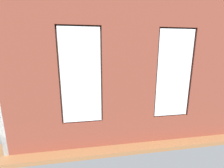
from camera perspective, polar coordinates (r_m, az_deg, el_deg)
ground_plane at (r=6.33m, az=-0.03°, el=-8.89°), size 6.26×5.81×0.10m
brick_wall_with_windows at (r=3.47m, az=6.54°, el=3.08°), size 5.66×0.30×3.43m
white_wall_right at (r=5.94m, az=-27.35°, el=5.83°), size 0.10×4.81×3.43m
couch_by_window at (r=4.40m, az=-4.96°, el=-13.58°), size 1.95×0.87×0.80m
couch_left at (r=6.46m, az=19.75°, el=-5.65°), size 1.01×2.14×0.80m
coffee_table at (r=6.49m, az=-2.29°, el=-4.19°), size 1.55×0.81×0.45m
cup_ceramic at (r=6.31m, az=-6.36°, el=-3.85°), size 0.07×0.07×0.09m
candle_jar at (r=6.54m, az=-4.09°, el=-3.16°), size 0.08×0.08×0.10m
table_plant_small at (r=6.45m, az=-2.30°, el=-2.88°), size 0.12×0.12×0.19m
remote_gray at (r=6.37m, az=-1.13°, el=-3.92°), size 0.17×0.13×0.02m
media_console at (r=6.35m, az=-22.90°, el=-6.78°), size 1.17×0.42×0.54m
tv_flatscreen at (r=6.18m, az=-23.41°, el=-1.06°), size 1.16×0.20×0.75m
papasan_chair at (r=7.77m, az=-9.07°, el=-1.19°), size 1.09×1.09×0.69m
potted_plant_mid_room_small at (r=6.78m, az=7.44°, el=-3.93°), size 0.29×0.29×0.57m
potted_plant_between_couches at (r=4.61m, az=13.01°, el=-7.67°), size 0.82×0.82×1.06m
potted_plant_near_tv at (r=5.08m, az=-20.23°, el=-3.93°), size 0.89×0.98×1.37m
potted_plant_foreground_right at (r=7.90m, az=-18.01°, el=1.63°), size 0.83×0.88×1.40m
potted_plant_by_left_couch at (r=7.59m, az=11.74°, el=-2.17°), size 0.45×0.45×0.56m
potted_plant_corner_near_left at (r=8.51m, az=13.27°, el=1.69°), size 1.22×1.10×1.29m
potted_plant_corner_far_left at (r=5.31m, az=29.15°, el=-8.57°), size 0.80×0.63×1.04m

